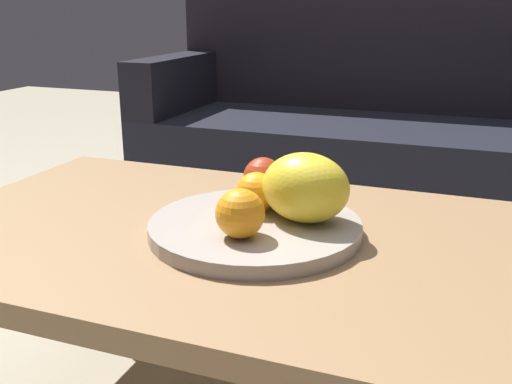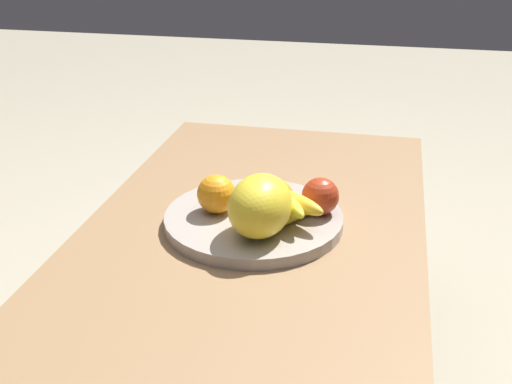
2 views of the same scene
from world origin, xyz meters
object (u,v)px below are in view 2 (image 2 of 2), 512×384
Objects in this scene: apple_front at (320,196)px; banana_bunch at (292,206)px; melon_large_front at (260,206)px; orange_front at (216,194)px; orange_left at (276,197)px; coffee_table at (257,237)px; fruit_bowl at (256,220)px.

apple_front is 0.07m from banana_bunch.
melon_large_front is at bearing -35.94° from banana_bunch.
melon_large_front is 0.13m from orange_front.
orange_front is (-0.08, -0.11, -0.02)m from melon_large_front.
orange_front is at bearing -81.27° from orange_left.
coffee_table is 7.60× the size of melon_large_front.
apple_front is at bearing 100.35° from orange_front.
melon_large_front is (0.11, 0.03, 0.13)m from coffee_table.
orange_front is (0.00, -0.08, 0.05)m from fruit_bowl.
orange_left is at bearing 110.28° from fruit_bowl.
coffee_table is 0.14m from orange_front.
orange_front is 0.12m from orange_left.
coffee_table is 14.55× the size of orange_front.
melon_large_front is 1.99× the size of apple_front.
fruit_bowl is 5.04× the size of orange_left.
fruit_bowl is 0.14m from apple_front.
orange_left is at bearing -77.47° from apple_front.
melon_large_front is 0.10m from orange_left.
fruit_bowl is at bearing -75.02° from apple_front.
melon_large_front is 2.10× the size of orange_left.
apple_front reaches higher than fruit_bowl.
fruit_bowl is 0.11m from melon_large_front.
banana_bunch is at bearing 61.22° from coffee_table.
banana_bunch is (0.02, 0.04, -0.01)m from orange_left.
coffee_table is at bearing -165.10° from melon_large_front.
melon_large_front is 0.98× the size of banana_bunch.
melon_large_front is 0.15m from apple_front.
coffee_table is 0.07m from fruit_bowl.
orange_left is (-0.01, 0.04, 0.05)m from fruit_bowl.
apple_front is at bearing 138.30° from melon_large_front.
apple_front reaches higher than orange_left.
orange_left is at bearing 171.77° from melon_large_front.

